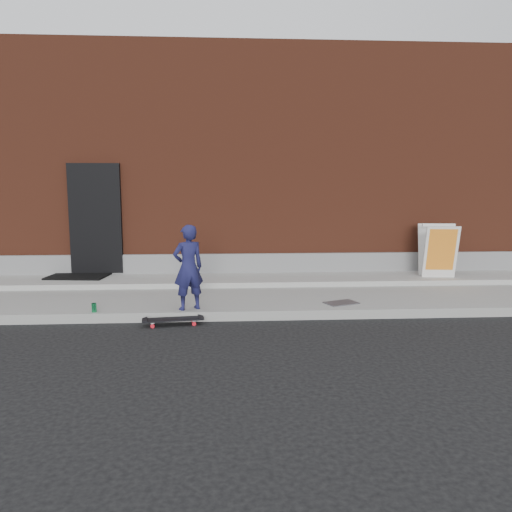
{
  "coord_description": "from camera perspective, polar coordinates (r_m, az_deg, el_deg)",
  "views": [
    {
      "loc": [
        0.07,
        -7.46,
        2.05
      ],
      "look_at": [
        0.57,
        0.8,
        0.9
      ],
      "focal_mm": 35.0,
      "sensor_mm": 36.0,
      "label": 1
    }
  ],
  "objects": [
    {
      "name": "ground",
      "position": [
        7.74,
        -3.89,
        -7.47
      ],
      "size": [
        80.0,
        80.0,
        0.0
      ],
      "primitive_type": "plane",
      "color": "black",
      "rests_on": "ground"
    },
    {
      "name": "child",
      "position": [
        7.78,
        -7.75,
        -1.3
      ],
      "size": [
        0.57,
        0.49,
        1.33
      ],
      "primitive_type": "imported",
      "rotation": [
        0.0,
        0.0,
        3.56
      ],
      "color": "#181945",
      "rests_on": "sidewalk"
    },
    {
      "name": "sidewalk",
      "position": [
        9.17,
        -3.83,
        -4.53
      ],
      "size": [
        20.0,
        3.0,
        0.15
      ],
      "primitive_type": "cube",
      "color": "gray",
      "rests_on": "ground"
    },
    {
      "name": "doormat",
      "position": [
        10.73,
        -19.49,
        -2.11
      ],
      "size": [
        1.24,
        1.05,
        0.03
      ],
      "primitive_type": "cube",
      "rotation": [
        0.0,
        0.0,
        -0.11
      ],
      "color": "black",
      "rests_on": "apron"
    },
    {
      "name": "utility_plate",
      "position": [
        8.35,
        9.72,
        -5.3
      ],
      "size": [
        0.61,
        0.5,
        0.02
      ],
      "primitive_type": "cube",
      "rotation": [
        0.0,
        0.0,
        0.39
      ],
      "color": "#58585D",
      "rests_on": "sidewalk"
    },
    {
      "name": "soda_can",
      "position": [
        8.05,
        -18.02,
        -5.64
      ],
      "size": [
        0.08,
        0.08,
        0.14
      ],
      "primitive_type": "cylinder",
      "rotation": [
        0.0,
        0.0,
        0.14
      ],
      "color": "#1C8D4B",
      "rests_on": "sidewalk"
    },
    {
      "name": "skateboard",
      "position": [
        7.6,
        -9.45,
        -7.21
      ],
      "size": [
        0.9,
        0.35,
        0.1
      ],
      "color": "red",
      "rests_on": "ground"
    },
    {
      "name": "pizza_sign",
      "position": [
        10.67,
        20.07,
        0.63
      ],
      "size": [
        0.73,
        0.84,
        1.07
      ],
      "color": "silver",
      "rests_on": "apron"
    },
    {
      "name": "building",
      "position": [
        14.46,
        -3.8,
        9.67
      ],
      "size": [
        20.0,
        8.1,
        5.0
      ],
      "color": "#5C2919",
      "rests_on": "ground"
    },
    {
      "name": "apron",
      "position": [
        10.03,
        -3.81,
        -2.73
      ],
      "size": [
        20.0,
        1.2,
        0.1
      ],
      "primitive_type": "cube",
      "color": "gray",
      "rests_on": "sidewalk"
    }
  ]
}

